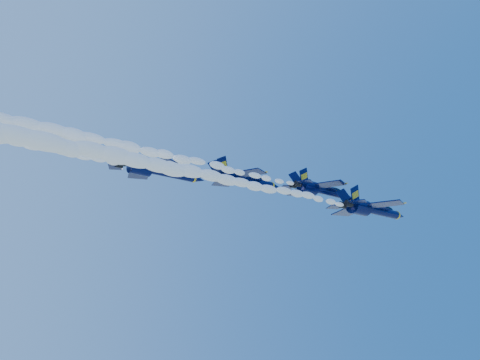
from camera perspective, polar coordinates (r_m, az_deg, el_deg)
jet_lead at (r=90.05m, az=15.72°, el=-3.44°), size 18.60×15.26×6.91m
smoke_trail_jet_lead at (r=63.58m, az=-5.20°, el=0.82°), size 61.18×2.52×2.27m
jet_second at (r=89.12m, az=9.75°, el=-1.16°), size 16.44×13.49×6.11m
smoke_trail_jet_second at (r=66.86m, az=-12.38°, el=3.75°), size 61.18×2.23×2.00m
jet_third at (r=91.30m, az=0.35°, el=0.13°), size 17.73×14.55×6.59m
smoke_trail_jet_third at (r=74.60m, az=-23.19°, el=4.97°), size 61.18×2.40×2.16m
jet_fourth at (r=92.62m, az=-9.98°, el=1.15°), size 19.43×15.94×7.22m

